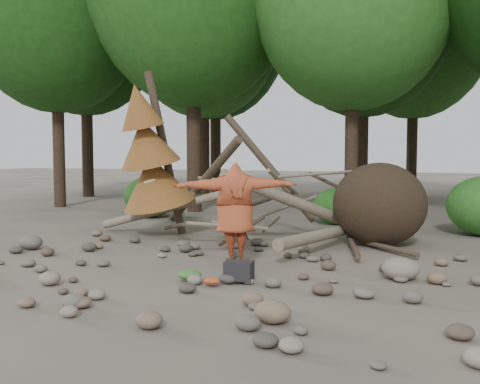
% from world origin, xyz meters
% --- Properties ---
extents(ground, '(120.00, 120.00, 0.00)m').
position_xyz_m(ground, '(0.00, 0.00, 0.00)').
color(ground, '#514C44').
rests_on(ground, ground).
extents(deadfall_pile, '(8.55, 5.24, 3.30)m').
position_xyz_m(deadfall_pile, '(2.02, 4.24, 0.95)').
color(deadfall_pile, '#332619').
rests_on(deadfall_pile, ground).
extents(dead_conifer, '(2.06, 2.16, 4.35)m').
position_xyz_m(dead_conifer, '(-3.12, 3.37, 2.11)').
color(dead_conifer, '#4C3F30').
rests_on(dead_conifer, ground).
extents(bush_left, '(1.80, 1.80, 1.44)m').
position_xyz_m(bush_left, '(-5.50, 7.20, 0.72)').
color(bush_left, '#1D5015').
rests_on(bush_left, ground).
extents(bush_mid, '(1.40, 1.40, 1.12)m').
position_xyz_m(bush_mid, '(0.80, 7.80, 0.56)').
color(bush_mid, '#27651D').
rests_on(bush_mid, ground).
extents(frisbee_thrower, '(3.43, 1.74, 1.94)m').
position_xyz_m(frisbee_thrower, '(0.37, 0.81, 1.05)').
color(frisbee_thrower, '#AB4626').
rests_on(frisbee_thrower, ground).
extents(backpack, '(0.50, 0.37, 0.31)m').
position_xyz_m(backpack, '(0.95, -0.38, 0.16)').
color(backpack, black).
rests_on(backpack, ground).
extents(cloth_green, '(0.43, 0.36, 0.16)m').
position_xyz_m(cloth_green, '(0.14, -0.64, 0.08)').
color(cloth_green, '#3B6E2C').
rests_on(cloth_green, ground).
extents(cloth_orange, '(0.28, 0.23, 0.10)m').
position_xyz_m(cloth_orange, '(0.63, -0.79, 0.05)').
color(cloth_orange, '#B8471F').
rests_on(cloth_orange, ground).
extents(boulder_front_right, '(0.49, 0.44, 0.29)m').
position_xyz_m(boulder_front_right, '(2.16, -2.19, 0.15)').
color(boulder_front_right, '#7C674D').
rests_on(boulder_front_right, ground).
extents(boulder_mid_right, '(0.64, 0.58, 0.39)m').
position_xyz_m(boulder_mid_right, '(3.44, 0.91, 0.19)').
color(boulder_mid_right, gray).
rests_on(boulder_mid_right, ground).
extents(boulder_mid_left, '(0.55, 0.49, 0.33)m').
position_xyz_m(boulder_mid_left, '(-4.68, 0.76, 0.16)').
color(boulder_mid_left, '#686058').
rests_on(boulder_mid_left, ground).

